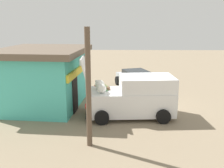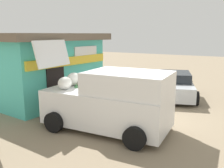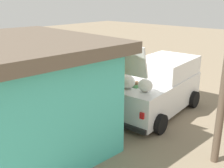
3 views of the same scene
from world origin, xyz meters
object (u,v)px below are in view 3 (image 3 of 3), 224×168
(customer_bending, at_px, (136,100))
(vendor_standing, at_px, (108,96))
(storefront_bar, at_px, (19,93))
(parked_sedan, at_px, (76,70))
(delivery_van, at_px, (158,87))
(unloaded_banana_pile, at_px, (98,142))
(paint_bucket, at_px, (49,97))

(customer_bending, bearing_deg, vendor_standing, 19.49)
(storefront_bar, relative_size, parked_sedan, 1.31)
(vendor_standing, bearing_deg, customer_bending, -160.51)
(delivery_van, bearing_deg, parked_sedan, -5.67)
(storefront_bar, relative_size, vendor_standing, 3.59)
(unloaded_banana_pile, bearing_deg, customer_bending, -85.98)
(parked_sedan, bearing_deg, storefront_bar, 125.26)
(vendor_standing, bearing_deg, paint_bucket, 7.32)
(parked_sedan, distance_m, paint_bucket, 3.14)
(vendor_standing, bearing_deg, storefront_bar, 76.85)
(customer_bending, height_order, unloaded_banana_pile, customer_bending)
(vendor_standing, xyz_separation_m, paint_bucket, (3.12, 0.40, -0.72))
(parked_sedan, bearing_deg, vendor_standing, 152.17)
(customer_bending, height_order, paint_bucket, customer_bending)
(storefront_bar, bearing_deg, delivery_van, -108.40)
(delivery_van, height_order, vendor_standing, delivery_van)
(storefront_bar, relative_size, customer_bending, 3.82)
(parked_sedan, bearing_deg, customer_bending, 159.73)
(delivery_van, relative_size, unloaded_banana_pile, 5.44)
(storefront_bar, distance_m, vendor_standing, 3.17)
(vendor_standing, height_order, paint_bucket, vendor_standing)
(unloaded_banana_pile, height_order, paint_bucket, unloaded_banana_pile)
(delivery_van, bearing_deg, paint_bucket, 29.10)
(storefront_bar, height_order, delivery_van, storefront_bar)
(storefront_bar, bearing_deg, vendor_standing, -103.15)
(parked_sedan, relative_size, paint_bucket, 11.68)
(parked_sedan, distance_m, customer_bending, 5.87)
(delivery_van, distance_m, unloaded_banana_pile, 3.58)
(parked_sedan, height_order, paint_bucket, parked_sedan)
(storefront_bar, height_order, paint_bucket, storefront_bar)
(storefront_bar, height_order, unloaded_banana_pile, storefront_bar)
(customer_bending, xyz_separation_m, paint_bucket, (4.11, 0.75, -0.72))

